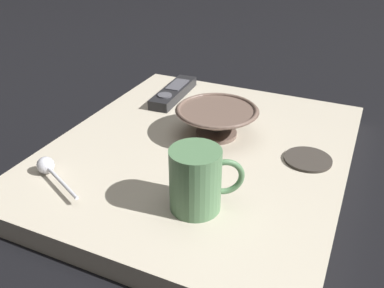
% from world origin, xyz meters
% --- Properties ---
extents(ground_plane, '(6.00, 6.00, 0.00)m').
position_xyz_m(ground_plane, '(0.00, 0.00, 0.00)').
color(ground_plane, black).
extents(table, '(0.63, 0.54, 0.04)m').
position_xyz_m(table, '(0.00, 0.00, 0.02)').
color(table, '#B7AD99').
rests_on(table, ground).
extents(cereal_bowl, '(0.16, 0.16, 0.06)m').
position_xyz_m(cereal_bowl, '(-0.06, 0.01, 0.07)').
color(cereal_bowl, brown).
rests_on(cereal_bowl, table).
extents(coffee_mug, '(0.08, 0.10, 0.10)m').
position_xyz_m(coffee_mug, '(0.17, 0.07, 0.09)').
color(coffee_mug, '#4C724C').
rests_on(coffee_mug, table).
extents(teaspoon, '(0.07, 0.12, 0.03)m').
position_xyz_m(teaspoon, '(0.19, -0.19, 0.05)').
color(teaspoon, silver).
rests_on(teaspoon, table).
extents(tv_remote_near, '(0.18, 0.06, 0.03)m').
position_xyz_m(tv_remote_near, '(-0.19, -0.15, 0.05)').
color(tv_remote_near, black).
rests_on(tv_remote_near, table).
extents(drink_coaster, '(0.08, 0.08, 0.01)m').
position_xyz_m(drink_coaster, '(-0.03, 0.20, 0.04)').
color(drink_coaster, '#332D28').
rests_on(drink_coaster, table).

